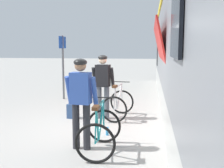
# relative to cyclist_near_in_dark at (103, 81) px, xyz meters

# --- Properties ---
(ground_plane) EXTENTS (80.00, 80.00, 0.00)m
(ground_plane) POSITION_rel_cyclist_near_in_dark_xyz_m (-0.09, -0.81, -1.05)
(ground_plane) COLOR #A09E99
(cyclist_near_in_dark) EXTENTS (0.64, 0.36, 1.76)m
(cyclist_near_in_dark) POSITION_rel_cyclist_near_in_dark_xyz_m (0.00, 0.00, 0.00)
(cyclist_near_in_dark) COLOR #4C515B
(cyclist_near_in_dark) RESTS_ON ground
(cyclist_far_in_blue) EXTENTS (0.63, 0.35, 1.76)m
(cyclist_far_in_blue) POSITION_rel_cyclist_near_in_dark_xyz_m (-0.02, -2.26, 0.00)
(cyclist_far_in_blue) COLOR #232328
(cyclist_far_in_blue) RESTS_ON ground
(bicycle_near_silver) EXTENTS (0.81, 1.13, 0.99)m
(bicycle_near_silver) POSITION_rel_cyclist_near_in_dark_xyz_m (0.41, 0.12, -0.65)
(bicycle_near_silver) COLOR black
(bicycle_near_silver) RESTS_ON ground
(bicycle_far_teal) EXTENTS (0.74, 1.09, 0.99)m
(bicycle_far_teal) POSITION_rel_cyclist_near_in_dark_xyz_m (0.37, -2.39, -0.65)
(bicycle_far_teal) COLOR black
(bicycle_far_teal) RESTS_ON ground
(backpack_on_platform) EXTENTS (0.30, 0.22, 0.40)m
(backpack_on_platform) POSITION_rel_cyclist_near_in_dark_xyz_m (-0.85, -0.10, -0.85)
(backpack_on_platform) COLOR navy
(backpack_on_platform) RESTS_ON ground
(water_bottle_near_the_bikes) EXTENTS (0.07, 0.07, 0.19)m
(water_bottle_near_the_bikes) POSITION_rel_cyclist_near_in_dark_xyz_m (0.35, -1.40, -0.96)
(water_bottle_near_the_bikes) COLOR #338CCC
(water_bottle_near_the_bikes) RESTS_ON ground
(platform_sign_post) EXTENTS (0.08, 0.70, 2.40)m
(platform_sign_post) POSITION_rel_cyclist_near_in_dark_xyz_m (-2.00, 2.58, 0.57)
(platform_sign_post) COLOR #595B60
(platform_sign_post) RESTS_ON ground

